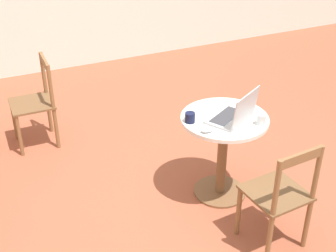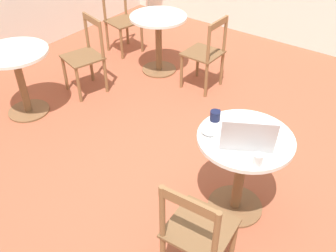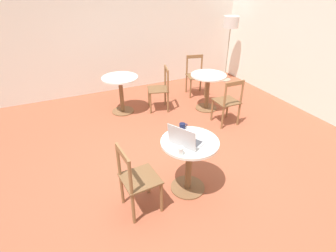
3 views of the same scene
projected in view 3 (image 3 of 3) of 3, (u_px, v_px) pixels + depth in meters
The scene contains 14 objects.
ground_plane at pixel (170, 170), 3.65m from camera, with size 16.00×16.00×0.00m, color #9E5138.
wall_back at pixel (106, 30), 5.51m from camera, with size 9.40×0.06×2.70m.
cafe_table_near at pixel (189, 155), 3.08m from camera, with size 0.67×0.67×0.71m.
cafe_table_mid at pixel (208, 84), 5.06m from camera, with size 0.67×0.67×0.71m.
cafe_table_far at pixel (121, 87), 4.94m from camera, with size 0.67×0.67×0.71m.
chair_near_left at pixel (137, 180), 2.84m from camera, with size 0.42×0.42×0.85m.
chair_mid_front at pixel (228, 102), 4.57m from camera, with size 0.39×0.39×0.85m.
chair_mid_back at pixel (196, 76), 5.76m from camera, with size 0.46×0.46×0.85m.
chair_far_right at pixel (160, 89), 5.09m from camera, with size 0.48×0.48×0.85m.
floor_lamp at pixel (231, 26), 6.10m from camera, with size 0.36×0.36×1.53m.
laptop at pixel (186, 140), 2.90m from camera, with size 0.41×0.44×0.25m.
mouse at pixel (171, 133), 3.10m from camera, with size 0.06×0.10×0.03m.
mug at pixel (183, 126), 3.19m from camera, with size 0.11×0.08×0.08m.
drinking_glass at pixel (181, 151), 2.74m from camera, with size 0.06×0.06×0.09m.
Camera 3 is at (-1.22, -2.58, 2.36)m, focal length 28.00 mm.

